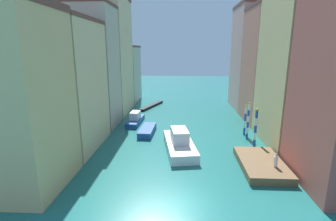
# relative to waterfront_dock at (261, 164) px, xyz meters

# --- Properties ---
(ground_plane) EXTENTS (154.00, 154.00, 0.00)m
(ground_plane) POSITION_rel_waterfront_dock_xyz_m (-8.29, 17.73, -0.40)
(ground_plane) COLOR #1E6B66
(building_left_0) EXTENTS (6.80, 8.28, 16.17)m
(building_left_0) POSITION_rel_waterfront_dock_xyz_m (-22.40, -4.78, 7.70)
(building_left_0) COLOR #DBB77A
(building_left_0) RESTS_ON ground
(building_left_1) EXTENTS (6.80, 10.61, 15.89)m
(building_left_1) POSITION_rel_waterfront_dock_xyz_m (-22.40, 4.83, 7.56)
(building_left_1) COLOR beige
(building_left_1) RESTS_ON ground
(building_left_2) EXTENTS (6.80, 7.36, 18.99)m
(building_left_2) POSITION_rel_waterfront_dock_xyz_m (-22.40, 14.18, 9.11)
(building_left_2) COLOR #BCB299
(building_left_2) RESTS_ON ground
(building_left_3) EXTENTS (6.80, 10.98, 22.01)m
(building_left_3) POSITION_rel_waterfront_dock_xyz_m (-22.40, 23.74, 10.62)
(building_left_3) COLOR beige
(building_left_3) RESTS_ON ground
(building_left_4) EXTENTS (6.80, 10.23, 13.10)m
(building_left_4) POSITION_rel_waterfront_dock_xyz_m (-22.40, 34.71, 6.16)
(building_left_4) COLOR #BCB299
(building_left_4) RESTS_ON ground
(building_right_1) EXTENTS (6.80, 11.44, 19.86)m
(building_right_1) POSITION_rel_waterfront_dock_xyz_m (5.82, 7.84, 9.54)
(building_right_1) COLOR #DBB77A
(building_right_1) RESTS_ON ground
(building_right_2) EXTENTS (6.80, 9.99, 19.30)m
(building_right_2) POSITION_rel_waterfront_dock_xyz_m (5.82, 18.55, 9.26)
(building_right_2) COLOR #C6705B
(building_right_2) RESTS_ON ground
(building_right_3) EXTENTS (6.80, 11.31, 21.13)m
(building_right_3) POSITION_rel_waterfront_dock_xyz_m (5.82, 29.10, 10.18)
(building_right_3) COLOR tan
(building_right_3) RESTS_ON ground
(waterfront_dock) EXTENTS (4.38, 7.75, 0.79)m
(waterfront_dock) POSITION_rel_waterfront_dock_xyz_m (0.00, 0.00, 0.00)
(waterfront_dock) COLOR brown
(waterfront_dock) RESTS_ON ground
(person_on_dock) EXTENTS (0.36, 0.36, 1.38)m
(person_on_dock) POSITION_rel_waterfront_dock_xyz_m (0.93, -1.38, 1.03)
(person_on_dock) COLOR white
(person_on_dock) RESTS_ON waterfront_dock
(mooring_pole_0) EXTENTS (0.36, 0.36, 5.13)m
(mooring_pole_0) POSITION_rel_waterfront_dock_xyz_m (0.87, 5.87, 2.22)
(mooring_pole_0) COLOR #1E479E
(mooring_pole_0) RESTS_ON ground
(mooring_pole_1) EXTENTS (0.32, 0.32, 5.27)m
(mooring_pole_1) POSITION_rel_waterfront_dock_xyz_m (0.66, 8.82, 2.29)
(mooring_pole_1) COLOR #1E479E
(mooring_pole_1) RESTS_ON ground
(mooring_pole_2) EXTENTS (0.33, 0.33, 4.54)m
(mooring_pole_2) POSITION_rel_waterfront_dock_xyz_m (0.73, 10.66, 1.92)
(mooring_pole_2) COLOR #1E479E
(mooring_pole_2) RESTS_ON ground
(vaporetto_white) EXTENTS (4.61, 9.58, 2.66)m
(vaporetto_white) POSITION_rel_waterfront_dock_xyz_m (-8.73, 4.42, 0.48)
(vaporetto_white) COLOR white
(vaporetto_white) RESTS_ON ground
(gondola_black) EXTENTS (4.14, 9.54, 0.48)m
(gondola_black) POSITION_rel_waterfront_dock_xyz_m (-15.03, 28.36, -0.16)
(gondola_black) COLOR black
(gondola_black) RESTS_ON ground
(motorboat_0) EXTENTS (2.20, 6.87, 2.01)m
(motorboat_0) POSITION_rel_waterfront_dock_xyz_m (-16.35, 15.67, 0.31)
(motorboat_0) COLOR #234C93
(motorboat_0) RESTS_ON ground
(motorboat_1) EXTENTS (2.15, 5.90, 0.88)m
(motorboat_1) POSITION_rel_waterfront_dock_xyz_m (-13.61, 10.56, 0.04)
(motorboat_1) COLOR #234C93
(motorboat_1) RESTS_ON ground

